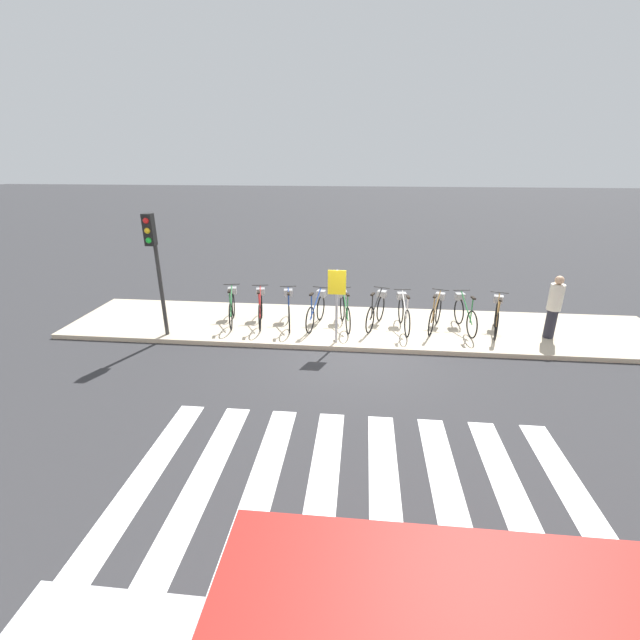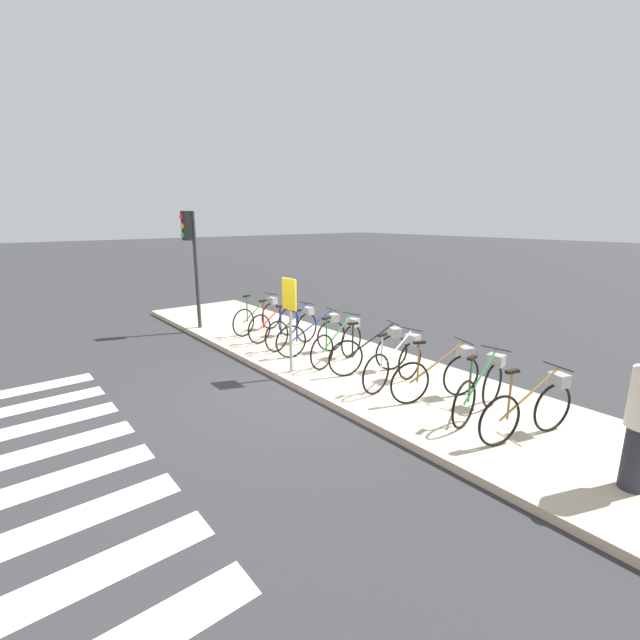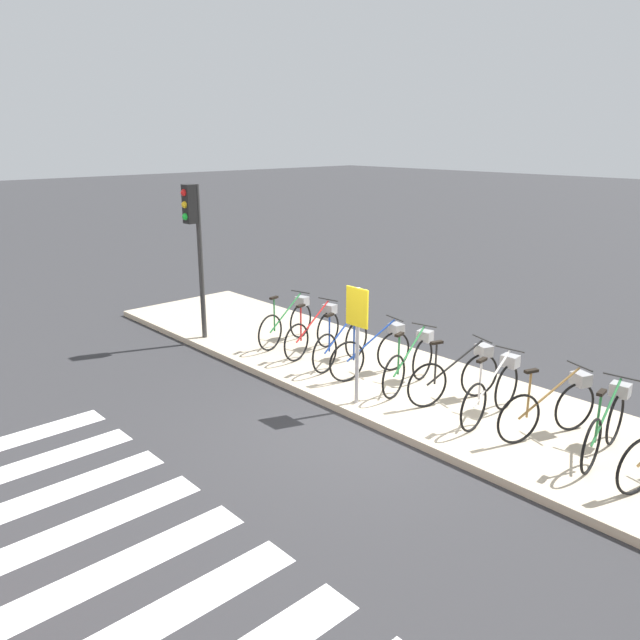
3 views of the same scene
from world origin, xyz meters
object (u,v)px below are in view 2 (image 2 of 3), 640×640
object	(u,v)px
parked_bicycle_5	(373,350)
sign_post	(290,309)
parked_bicycle_4	(340,341)
parked_bicycle_9	(532,407)
parked_bicycle_7	(441,373)
parked_bicycle_8	(482,387)
parked_bicycle_1	(277,321)
parked_bicycle_6	(397,361)
parked_bicycle_2	(295,327)
parked_bicycle_3	(315,334)
parked_bicycle_0	(260,315)
traffic_light	(190,245)

from	to	relation	value
parked_bicycle_5	sign_post	distance (m)	1.82
parked_bicycle_4	parked_bicycle_9	size ratio (longest dim) A/B	1.01
parked_bicycle_7	parked_bicycle_8	xyz separation A→B (m)	(0.75, -0.01, 0.00)
parked_bicycle_1	parked_bicycle_8	bearing A→B (deg)	0.85
parked_bicycle_9	parked_bicycle_6	bearing A→B (deg)	179.83
parked_bicycle_2	parked_bicycle_3	bearing A→B (deg)	0.14
parked_bicycle_6	parked_bicycle_8	bearing A→B (deg)	3.36
parked_bicycle_6	parked_bicycle_0	bearing A→B (deg)	179.78
sign_post	parked_bicycle_4	bearing A→B (deg)	82.40
parked_bicycle_1	parked_bicycle_3	xyz separation A→B (m)	(1.58, -0.03, 0.00)
parked_bicycle_2	parked_bicycle_3	distance (m)	0.77
parked_bicycle_6	traffic_light	distance (m)	6.59
parked_bicycle_2	parked_bicycle_5	distance (m)	2.42
parked_bicycle_1	parked_bicycle_7	bearing A→B (deg)	1.06
parked_bicycle_3	parked_bicycle_1	bearing A→B (deg)	179.03
parked_bicycle_0	parked_bicycle_9	bearing A→B (deg)	-0.21
parked_bicycle_2	parked_bicycle_5	world-z (taller)	same
parked_bicycle_8	parked_bicycle_7	bearing A→B (deg)	179.54
parked_bicycle_7	traffic_light	size ratio (longest dim) A/B	0.52
parked_bicycle_0	parked_bicycle_8	xyz separation A→B (m)	(6.39, 0.08, 0.00)
parked_bicycle_9	sign_post	size ratio (longest dim) A/B	0.90
parked_bicycle_3	parked_bicycle_4	world-z (taller)	same
traffic_light	parked_bicycle_6	bearing A→B (deg)	10.63
parked_bicycle_5	parked_bicycle_6	size ratio (longest dim) A/B	0.96
parked_bicycle_1	parked_bicycle_2	distance (m)	0.81
parked_bicycle_1	parked_bicycle_6	xyz separation A→B (m)	(3.94, -0.01, 0.00)
parked_bicycle_1	parked_bicycle_8	xyz separation A→B (m)	(5.57, 0.08, 0.00)
parked_bicycle_8	parked_bicycle_9	world-z (taller)	same
parked_bicycle_3	parked_bicycle_5	distance (m)	1.65
parked_bicycle_3	parked_bicycle_9	size ratio (longest dim) A/B	1.02
parked_bicycle_1	parked_bicycle_8	world-z (taller)	same
parked_bicycle_8	sign_post	distance (m)	3.67
parked_bicycle_2	parked_bicycle_8	size ratio (longest dim) A/B	0.99
parked_bicycle_5	parked_bicycle_7	distance (m)	1.60
parked_bicycle_6	traffic_light	world-z (taller)	traffic_light
parked_bicycle_2	parked_bicycle_9	xyz separation A→B (m)	(5.58, 0.01, 0.00)
parked_bicycle_5	parked_bicycle_8	distance (m)	2.34
parked_bicycle_1	parked_bicycle_3	distance (m)	1.58
parked_bicycle_1	parked_bicycle_5	world-z (taller)	same
parked_bicycle_2	parked_bicycle_7	world-z (taller)	same
parked_bicycle_4	traffic_light	xyz separation A→B (m)	(-4.63, -1.21, 1.81)
parked_bicycle_8	sign_post	size ratio (longest dim) A/B	0.92
parked_bicycle_5	parked_bicycle_8	xyz separation A→B (m)	(2.34, -0.04, 0.00)
parked_bicycle_8	sign_post	xyz separation A→B (m)	(-3.37, -1.21, 0.82)
parked_bicycle_0	parked_bicycle_6	world-z (taller)	same
parked_bicycle_9	traffic_light	size ratio (longest dim) A/B	0.53
parked_bicycle_2	parked_bicycle_7	size ratio (longest dim) A/B	1.04
parked_bicycle_6	parked_bicycle_9	bearing A→B (deg)	-0.17
parked_bicycle_1	parked_bicycle_3	bearing A→B (deg)	-0.97
parked_bicycle_2	parked_bicycle_6	bearing A→B (deg)	0.29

